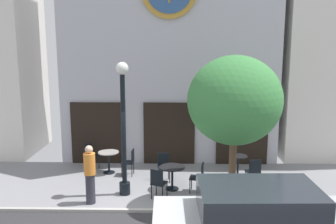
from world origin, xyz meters
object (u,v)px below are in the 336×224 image
object	(u,v)px
street_tree	(235,101)
pedestrian_orange	(90,174)
parked_car_silver	(257,223)
cafe_table_center_left	(238,163)
cafe_chair_facing_street	(164,165)
street_lamp	(123,129)
cafe_table_center_right	(172,173)
cafe_chair_by_entrance	(254,170)
cafe_table_rightmost	(109,158)
cafe_chair_near_tree	(130,160)
cafe_chair_under_awning	(90,154)
cafe_chair_mid_row	(158,181)
cafe_chair_curbside	(199,175)

from	to	relation	value
street_tree	pedestrian_orange	distance (m)	4.43
street_tree	parked_car_silver	xyz separation A→B (m)	(0.13, -2.56, -2.15)
cafe_table_center_left	cafe_chair_facing_street	world-z (taller)	cafe_chair_facing_street
street_lamp	cafe_table_center_right	xyz separation A→B (m)	(1.40, 0.40, -1.45)
street_tree	cafe_chair_by_entrance	xyz separation A→B (m)	(0.88, 1.32, -2.39)
cafe_table_rightmost	cafe_chair_by_entrance	size ratio (longest dim) A/B	0.84
cafe_table_rightmost	street_tree	bearing A→B (deg)	-32.57
street_lamp	cafe_table_rightmost	world-z (taller)	street_lamp
cafe_table_center_right	cafe_chair_facing_street	bearing A→B (deg)	111.14
cafe_table_center_left	pedestrian_orange	distance (m)	4.93
pedestrian_orange	cafe_table_center_left	bearing A→B (deg)	25.34
cafe_chair_facing_street	street_lamp	bearing A→B (deg)	-134.53
cafe_table_rightmost	cafe_chair_near_tree	xyz separation A→B (m)	(0.76, -0.20, -0.01)
cafe_chair_by_entrance	cafe_chair_near_tree	bearing A→B (deg)	166.70
cafe_table_center_right	cafe_chair_near_tree	bearing A→B (deg)	140.01
street_tree	cafe_chair_facing_street	world-z (taller)	street_tree
cafe_table_center_right	cafe_chair_near_tree	distance (m)	1.88
street_lamp	cafe_chair_under_awning	world-z (taller)	street_lamp
cafe_table_rightmost	cafe_chair_mid_row	distance (m)	2.80
street_tree	cafe_chair_mid_row	distance (m)	3.16
cafe_table_center_left	cafe_chair_under_awning	xyz separation A→B (m)	(-5.12, 0.81, 0.03)
pedestrian_orange	street_tree	bearing A→B (deg)	-0.04
pedestrian_orange	cafe_chair_facing_street	bearing A→B (deg)	42.01
street_lamp	parked_car_silver	distance (m)	4.69
cafe_chair_by_entrance	cafe_chair_mid_row	distance (m)	3.10
cafe_chair_by_entrance	cafe_chair_curbside	bearing A→B (deg)	-164.49
cafe_chair_mid_row	cafe_chair_near_tree	distance (m)	2.20
cafe_table_center_left	cafe_chair_facing_street	xyz separation A→B (m)	(-2.46, -0.32, 0.03)
cafe_table_center_left	parked_car_silver	size ratio (longest dim) A/B	0.17
cafe_chair_near_tree	parked_car_silver	xyz separation A→B (m)	(3.23, -4.82, 0.23)
cafe_chair_near_tree	cafe_chair_facing_street	distance (m)	1.25
street_tree	cafe_chair_facing_street	size ratio (longest dim) A/B	4.58
cafe_table_center_right	cafe_chair_by_entrance	world-z (taller)	cafe_chair_by_entrance
cafe_chair_by_entrance	pedestrian_orange	world-z (taller)	pedestrian_orange
cafe_table_center_right	cafe_table_center_left	bearing A→B (deg)	25.88
parked_car_silver	cafe_table_center_right	bearing A→B (deg)	116.28
cafe_table_center_left	cafe_chair_under_awning	size ratio (longest dim) A/B	0.84
street_lamp	street_tree	distance (m)	3.26
cafe_chair_curbside	cafe_chair_near_tree	world-z (taller)	same
cafe_table_center_right	pedestrian_orange	distance (m)	2.52
cafe_table_rightmost	cafe_table_center_left	bearing A→B (deg)	-4.66
cafe_table_rightmost	cafe_table_center_left	size ratio (longest dim) A/B	0.99
cafe_table_center_right	cafe_chair_curbside	xyz separation A→B (m)	(0.81, -0.21, -0.01)
cafe_chair_near_tree	cafe_chair_under_awning	world-z (taller)	same
cafe_table_center_right	cafe_chair_mid_row	xyz separation A→B (m)	(-0.40, -0.73, -0.01)
street_tree	cafe_chair_curbside	size ratio (longest dim) A/B	4.58
street_tree	cafe_table_rightmost	xyz separation A→B (m)	(-3.86, 2.46, -2.38)
street_tree	cafe_chair_by_entrance	bearing A→B (deg)	56.30
cafe_table_center_left	cafe_chair_by_entrance	size ratio (longest dim) A/B	0.84
cafe_chair_curbside	cafe_chair_under_awning	bearing A→B (deg)	151.12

